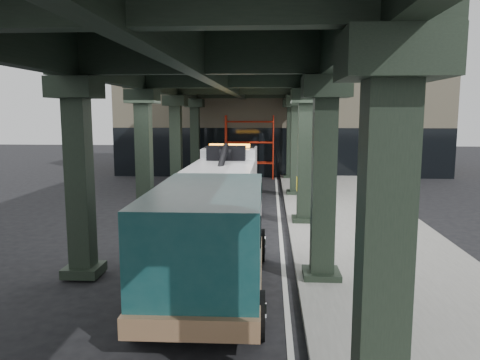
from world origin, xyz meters
The scene contains 8 objects.
ground centered at (0.00, 0.00, 0.00)m, with size 90.00×90.00×0.00m, color black.
sidewalk centered at (4.50, 2.00, 0.07)m, with size 5.00×40.00×0.15m, color gray.
lane_stripe centered at (1.70, 2.00, 0.01)m, with size 0.12×38.00×0.01m, color silver.
viaduct centered at (-0.40, 2.00, 5.46)m, with size 7.40×32.00×6.40m.
building centered at (2.00, 20.00, 4.00)m, with size 22.00×10.00×8.00m, color #C6B793.
scaffolding centered at (0.00, 14.64, 2.11)m, with size 3.08×0.88×4.00m.
tow_truck centered at (-0.58, 4.47, 1.40)m, with size 2.73×8.81×2.87m.
towed_van centered at (-0.03, -5.05, 1.37)m, with size 2.62×6.34×2.56m.
Camera 1 is at (1.31, -15.19, 4.14)m, focal length 35.00 mm.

